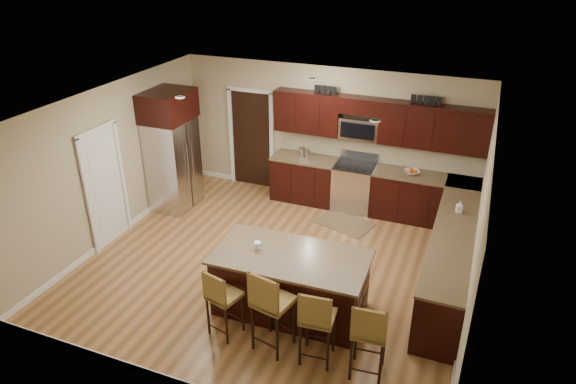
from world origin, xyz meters
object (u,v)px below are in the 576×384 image
at_px(stool_left, 221,297).
at_px(stool_mid, 270,303).
at_px(stool_extra, 369,332).
at_px(refrigerator, 172,150).
at_px(range, 354,186).
at_px(stool_right, 317,319).
at_px(island, 291,285).

bearing_deg(stool_left, stool_mid, 13.18).
bearing_deg(stool_extra, stool_mid, 175.16).
distance_m(refrigerator, stool_extra, 5.52).
distance_m(range, stool_extra, 4.42).
height_order(stool_mid, stool_right, stool_mid).
bearing_deg(stool_left, refrigerator, 145.42).
distance_m(range, stool_mid, 4.23).
relative_size(stool_right, refrigerator, 0.47).
bearing_deg(stool_right, refrigerator, 137.73).
relative_size(stool_right, stool_extra, 1.00).
xyz_separation_m(stool_left, stool_extra, (1.97, -0.01, 0.05)).
bearing_deg(stool_extra, stool_right, 174.94).
bearing_deg(stool_mid, island, 105.57).
bearing_deg(stool_right, stool_extra, -5.06).
height_order(island, refrigerator, refrigerator).
xyz_separation_m(stool_mid, stool_extra, (1.27, 0.00, -0.06)).
relative_size(island, stool_right, 1.98).
height_order(stool_left, refrigerator, refrigerator).
relative_size(range, stool_mid, 0.92).
bearing_deg(stool_left, island, 66.45).
relative_size(refrigerator, stool_extra, 2.13).
relative_size(stool_mid, stool_extra, 1.09).
bearing_deg(stool_left, range, 95.13).
distance_m(stool_mid, stool_right, 0.62).
distance_m(island, stool_left, 1.08).
distance_m(range, stool_left, 4.26).
distance_m(stool_right, stool_extra, 0.65).
xyz_separation_m(range, stool_mid, (0.04, -4.22, 0.28)).
bearing_deg(stool_extra, range, 102.14).
relative_size(range, stool_left, 1.08).
height_order(range, stool_mid, stool_mid).
bearing_deg(stool_extra, refrigerator, 141.83).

